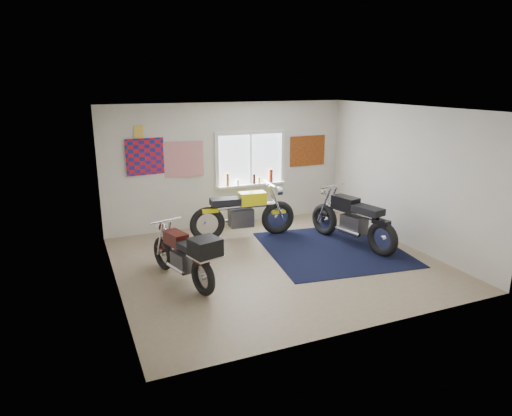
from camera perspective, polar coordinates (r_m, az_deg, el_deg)
name	(u,v)px	position (r m, az deg, el deg)	size (l,w,h in m)	color
ground	(277,262)	(8.24, 2.62, -6.79)	(5.50, 5.50, 0.00)	#9E896B
room_shell	(278,172)	(7.76, 2.77, 4.47)	(5.50, 5.50, 5.50)	white
navy_rug	(333,249)	(8.97, 9.56, -5.05)	(2.50, 2.60, 0.01)	black
window_assembly	(250,163)	(10.23, -0.70, 5.68)	(1.66, 0.17, 1.26)	white
oil_bottles	(254,178)	(10.26, -0.22, 3.77)	(1.12, 0.09, 0.30)	#875B13
flag_display	(139,132)	(9.50, -14.45, 9.18)	(1.60, 0.10, 1.17)	red
triumph_poster	(307,151)	(10.83, 6.45, 7.12)	(0.90, 0.03, 0.70)	#A54C14
yellow_triumph	(243,214)	(9.34, -1.65, -0.81)	(2.24, 0.67, 1.13)	black
black_chrome_bike	(352,221)	(9.12, 11.94, -1.60)	(0.79, 2.14, 1.11)	black
maroon_tourer	(186,256)	(7.29, -8.73, -5.90)	(0.85, 1.83, 0.94)	black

